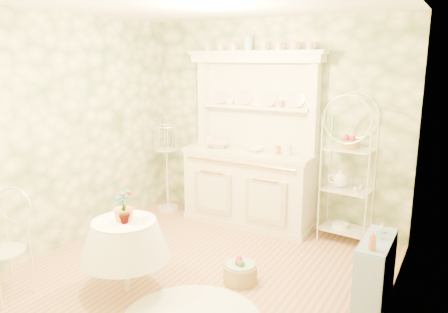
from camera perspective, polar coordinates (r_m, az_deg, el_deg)
The scene contains 21 objects.
floor at distance 4.72m, azimuth -3.09°, elevation -14.93°, with size 3.60×3.60×0.00m, color tan.
ceiling at distance 4.22m, azimuth -3.55°, elevation 19.62°, with size 3.60×3.60×0.00m, color white.
wall_left at distance 5.45m, azimuth -19.48°, elevation 3.09°, with size 3.60×3.60×0.00m, color #F2E5B7.
wall_right at distance 3.65m, azimuth 21.24°, elevation -1.46°, with size 3.60×3.60×0.00m, color #F2E5B7.
wall_back at distance 5.84m, azimuth 6.30°, elevation 4.34°, with size 3.60×3.60×0.00m, color #F2E5B7.
wall_front at distance 2.97m, azimuth -22.48°, elevation -4.68°, with size 3.60×3.60×0.00m, color #F2E5B7.
kitchen_dresser at distance 5.71m, azimuth 3.29°, elevation 2.11°, with size 1.87×0.61×2.29m, color white.
bakers_rack at distance 5.42m, azimuth 15.85°, elevation -2.34°, with size 0.52×0.37×1.66m, color white.
side_shelf at distance 4.31m, azimuth 19.14°, elevation -13.86°, with size 0.27×0.73×0.63m, color #8599C6.
round_table at distance 4.33m, azimuth -12.71°, elevation -12.28°, with size 0.70×0.70×0.76m, color white.
cafe_chair at distance 4.60m, azimuth -26.95°, elevation -11.24°, with size 0.39×0.39×0.86m, color white.
birdcage_stand at distance 6.38m, azimuth -7.48°, elevation -0.61°, with size 0.35×0.35×1.47m, color white.
floor_basket at distance 4.50m, azimuth 2.14°, elevation -14.80°, with size 0.34×0.34×0.22m, color #A58853.
bowl_floral at distance 5.93m, azimuth -0.71°, elevation 1.28°, with size 0.30×0.30×0.07m, color white.
bowl_white at distance 5.69m, azimuth 4.25°, elevation 0.74°, with size 0.21×0.21×0.07m, color white.
cup_left at distance 5.95m, azimuth 0.74°, elevation 7.08°, with size 0.11×0.11×0.09m, color white.
cup_right at distance 5.65m, azimuth 7.21°, elevation 6.69°, with size 0.10×0.10×0.09m, color white.
potted_geranium at distance 4.10m, azimuth -13.00°, elevation -6.69°, with size 0.17×0.12×0.32m, color #3F7238.
bottle_amber at distance 3.93m, azimuth 18.83°, elevation -10.58°, with size 0.06×0.06×0.17m, color #B75F3A.
bottle_blue at distance 4.20m, azimuth 19.57°, elevation -9.51°, with size 0.05×0.05×0.11m, color #89BED4.
bottle_glass at distance 4.34m, azimuth 19.90°, elevation -8.93°, with size 0.07×0.07×0.09m, color silver.
Camera 1 is at (2.27, -3.52, 2.18)m, focal length 35.00 mm.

